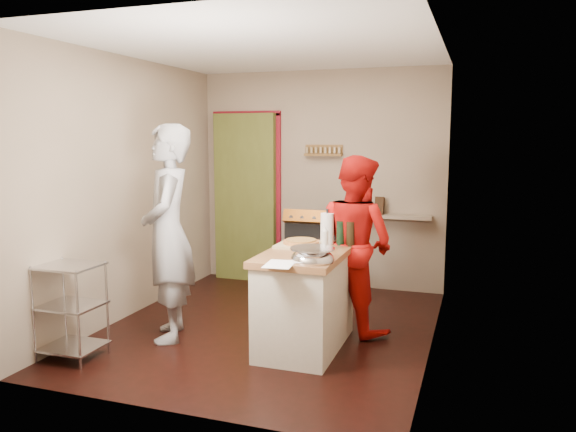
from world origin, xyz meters
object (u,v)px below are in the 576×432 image
object	(u,v)px
island	(306,296)
person_red	(356,244)
person_stripe	(168,233)
stove	(316,253)
wire_shelving	(71,306)

from	to	relation	value
island	person_red	world-z (taller)	person_red
person_stripe	person_red	xyz separation A→B (m)	(1.54, 0.76, -0.14)
island	person_stripe	distance (m)	1.35
stove	island	xyz separation A→B (m)	(0.42, -1.76, 0.00)
person_stripe	stove	bearing A→B (deg)	130.27
wire_shelving	person_red	xyz separation A→B (m)	(2.05, 1.45, 0.39)
stove	island	distance (m)	1.81
stove	wire_shelving	distance (m)	2.94
stove	island	world-z (taller)	island
wire_shelving	person_red	distance (m)	2.54
stove	person_red	distance (m)	1.42
island	stove	bearing A→B (deg)	103.42
person_stripe	person_red	bearing A→B (deg)	89.57
island	person_stripe	world-z (taller)	person_stripe
stove	person_stripe	xyz separation A→B (m)	(-0.81, -1.94, 0.51)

